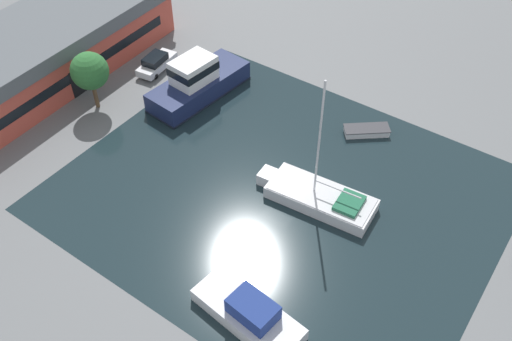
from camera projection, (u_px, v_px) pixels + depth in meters
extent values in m
plane|color=slate|center=(281.00, 192.00, 45.46)|extent=(440.00, 440.00, 0.00)
cube|color=#19282D|center=(281.00, 192.00, 45.45)|extent=(27.90, 32.89, 0.01)
cube|color=#C64C3D|center=(42.00, 58.00, 55.61)|extent=(28.10, 11.14, 4.00)
cube|color=#565B60|center=(35.00, 34.00, 53.73)|extent=(28.94, 11.48, 1.42)
cube|color=black|center=(81.00, 80.00, 54.05)|extent=(2.40, 0.15, 2.80)
cube|color=black|center=(79.00, 73.00, 53.49)|extent=(23.56, 0.93, 1.00)
cylinder|color=brown|center=(95.00, 95.00, 52.47)|extent=(0.38, 0.38, 2.69)
sphere|color=#2D6B33|center=(90.00, 71.00, 50.64)|extent=(3.42, 3.42, 3.42)
cube|color=silver|center=(157.00, 64.00, 57.34)|extent=(4.93, 2.42, 0.71)
cube|color=black|center=(155.00, 59.00, 56.73)|extent=(2.65, 1.91, 0.69)
cube|color=black|center=(162.00, 53.00, 57.54)|extent=(0.23, 1.46, 0.55)
cylinder|color=black|center=(159.00, 58.00, 58.78)|extent=(0.62, 0.28, 0.60)
cylinder|color=black|center=(172.00, 62.00, 58.23)|extent=(0.62, 0.28, 0.60)
cylinder|color=black|center=(142.00, 72.00, 56.92)|extent=(0.62, 0.28, 0.60)
cylinder|color=black|center=(156.00, 76.00, 56.37)|extent=(0.62, 0.28, 0.60)
cube|color=silver|center=(321.00, 198.00, 44.24)|extent=(4.11, 8.64, 1.02)
cube|color=silver|center=(267.00, 177.00, 45.97)|extent=(1.63, 1.33, 1.02)
cube|color=silver|center=(321.00, 194.00, 43.86)|extent=(3.95, 8.29, 0.08)
cylinder|color=silver|center=(319.00, 140.00, 40.48)|extent=(0.16, 0.16, 10.27)
cylinder|color=silver|center=(338.00, 189.00, 42.61)|extent=(0.45, 3.76, 0.12)
cube|color=#236647|center=(349.00, 203.00, 42.90)|extent=(2.53, 2.04, 0.30)
cube|color=#19234C|center=(199.00, 87.00, 54.03)|extent=(10.68, 4.79, 1.93)
cube|color=black|center=(200.00, 94.00, 54.60)|extent=(10.79, 4.87, 0.18)
cube|color=white|center=(193.00, 70.00, 52.28)|extent=(4.18, 3.11, 2.27)
cube|color=black|center=(193.00, 68.00, 52.12)|extent=(4.27, 3.20, 0.73)
cube|color=silver|center=(366.00, 131.00, 50.40)|extent=(3.53, 3.87, 0.57)
cube|color=#333338|center=(367.00, 128.00, 50.18)|extent=(3.69, 4.05, 0.08)
cube|color=silver|center=(248.00, 314.00, 36.86)|extent=(3.80, 7.96, 1.05)
cube|color=navy|center=(253.00, 309.00, 35.86)|extent=(2.39, 3.28, 1.20)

